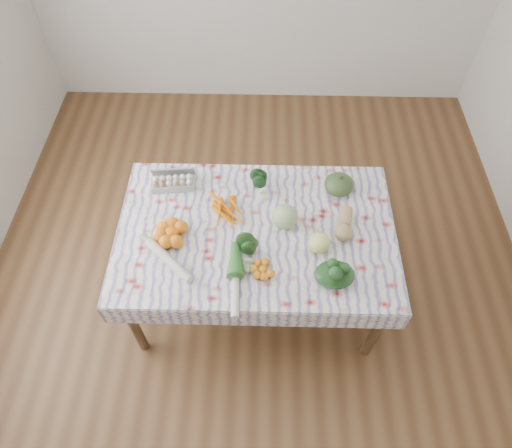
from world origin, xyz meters
name	(u,v)px	position (x,y,z in m)	size (l,w,h in m)	color
ground	(256,291)	(0.00, 0.00, 0.00)	(4.50, 4.50, 0.00)	#53341C
dining_table	(256,238)	(0.00, 0.00, 0.68)	(1.60, 1.00, 0.75)	brown
tablecloth	(256,230)	(0.00, 0.00, 0.76)	(1.66, 1.06, 0.01)	white
egg_carton	(173,183)	(-0.53, 0.32, 0.80)	(0.27, 0.11, 0.07)	#A0A19B
carrot_bunch	(229,214)	(-0.17, 0.10, 0.78)	(0.24, 0.22, 0.04)	orange
kale_bunch	(262,183)	(0.03, 0.32, 0.83)	(0.14, 0.13, 0.13)	#143515
kabocha_squash	(339,184)	(0.51, 0.32, 0.82)	(0.18, 0.18, 0.12)	#3A5227
cabbage	(285,217)	(0.17, 0.04, 0.84)	(0.15, 0.15, 0.15)	#9CBB77
butternut_squash	(345,224)	(0.52, 0.02, 0.81)	(0.11, 0.23, 0.11)	tan
orange_cluster	(172,233)	(-0.49, -0.06, 0.81)	(0.26, 0.26, 0.09)	orange
broccoli	(247,253)	(-0.05, -0.20, 0.81)	(0.14, 0.14, 0.10)	#1F4319
mandarin_cluster	(263,269)	(0.04, -0.29, 0.79)	(0.16, 0.16, 0.05)	orange
grapefruit	(320,243)	(0.36, -0.13, 0.82)	(0.13, 0.13, 0.13)	#DADE72
spinach_bag	(335,275)	(0.44, -0.32, 0.81)	(0.22, 0.18, 0.10)	#153313
daikon	(169,260)	(-0.48, -0.24, 0.79)	(0.06, 0.06, 0.39)	beige
leek	(235,281)	(-0.10, -0.36, 0.79)	(0.05, 0.05, 0.43)	silver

